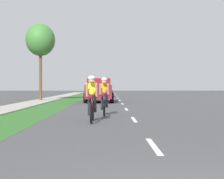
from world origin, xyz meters
TOP-DOWN VIEW (x-y plane):
  - ground_plane at (0.00, 20.00)m, footprint 120.00×120.00m
  - grass_verge at (-4.36, 20.00)m, footprint 2.11×70.00m
  - sidewalk_concrete at (-6.35, 20.00)m, footprint 1.87×70.00m
  - lane_markings_center at (0.00, 24.00)m, footprint 0.12×52.71m
  - cyclist_lead at (-1.49, 7.94)m, footprint 0.42×1.72m
  - cyclist_trailing at (-1.11, 10.32)m, footprint 0.42×1.72m
  - suv_maroon at (-1.66, 21.27)m, footprint 2.15×4.70m
  - pickup_silver at (-1.64, 32.98)m, footprint 2.22×5.10m
  - street_tree_near at (-6.68, 23.77)m, footprint 2.44×2.44m

SIDE VIEW (x-z plane):
  - ground_plane at x=0.00m, z-range 0.00..0.00m
  - grass_verge at x=-4.36m, z-range 0.00..0.01m
  - lane_markings_center at x=0.00m, z-range 0.00..0.01m
  - sidewalk_concrete at x=-6.35m, z-range -0.05..0.06m
  - cyclist_lead at x=-1.49m, z-range 0.02..1.60m
  - cyclist_trailing at x=-1.11m, z-range 0.02..1.60m
  - pickup_silver at x=-1.64m, z-range 0.01..1.65m
  - suv_maroon at x=-1.66m, z-range 0.05..1.84m
  - street_tree_near at x=-6.68m, z-range 1.83..8.27m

